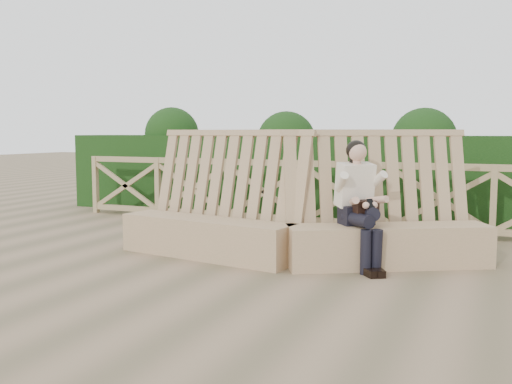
% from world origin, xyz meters
% --- Properties ---
extents(ground, '(60.00, 60.00, 0.00)m').
position_xyz_m(ground, '(0.00, 0.00, 0.00)').
color(ground, brown).
rests_on(ground, ground).
extents(bench, '(4.54, 1.83, 1.62)m').
position_xyz_m(bench, '(-0.04, 1.13, 0.41)').
color(bench, '#9A8058').
rests_on(bench, ground).
extents(woman, '(0.76, 0.87, 1.47)m').
position_xyz_m(woman, '(0.76, 1.10, 0.79)').
color(woman, black).
rests_on(woman, ground).
extents(guardrail, '(10.10, 0.09, 1.10)m').
position_xyz_m(guardrail, '(0.00, 3.50, 0.55)').
color(guardrail, olive).
rests_on(guardrail, ground).
extents(hedge, '(12.00, 1.20, 1.50)m').
position_xyz_m(hedge, '(0.00, 4.70, 0.75)').
color(hedge, black).
rests_on(hedge, ground).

